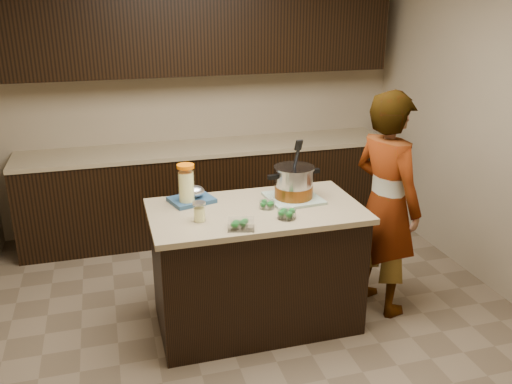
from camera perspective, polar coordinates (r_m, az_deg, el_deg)
ground_plane at (r=4.14m, az=-0.00°, el=-13.38°), size 4.00×4.00×0.00m
room_shell at (r=3.50m, az=-0.00°, el=10.75°), size 4.04×4.04×2.72m
back_cabinets at (r=5.32m, az=-5.14°, el=5.40°), size 3.60×0.63×2.33m
island at (r=3.91m, az=-0.00°, el=-7.84°), size 1.46×0.81×0.90m
dish_towel at (r=3.88m, az=3.96°, el=-0.65°), size 0.39×0.39×0.02m
stock_pot at (r=3.85m, az=4.00°, el=0.82°), size 0.40×0.33×0.41m
lemonade_pitcher at (r=3.76m, az=-7.34°, el=0.57°), size 0.13×0.13×0.29m
mason_jar at (r=3.51m, az=-5.98°, el=-2.11°), size 0.11×0.11×0.14m
broccoli_tub_left at (r=3.72m, az=1.17°, el=-1.36°), size 0.11×0.11×0.05m
broccoli_tub_right at (r=3.55m, az=3.25°, el=-2.37°), size 0.14×0.14×0.06m
broccoli_tub_rect at (r=3.39m, az=-1.58°, el=-3.47°), size 0.19×0.16×0.06m
blue_tray at (r=3.85m, az=-6.69°, el=-0.49°), size 0.35×0.31×0.11m
person at (r=4.07m, az=13.52°, el=-1.25°), size 0.56×0.70×1.68m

